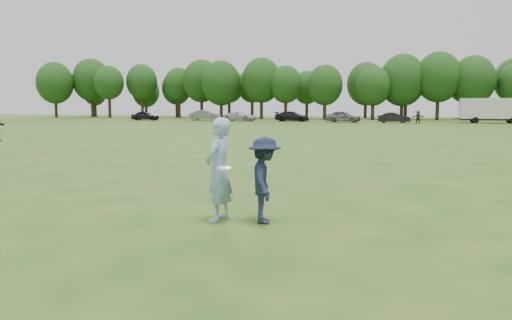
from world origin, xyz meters
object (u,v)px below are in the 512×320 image
object	(u,v)px
defender	(265,180)
car_c	(240,116)
thrower	(219,170)
car_f	(394,118)
car_e	(343,117)
car_a	(145,116)
cargo_trailer	(493,109)
car_d	(292,116)
player_far_d	(418,117)
car_b	(205,115)

from	to	relation	value
defender	car_c	distance (m)	64.08
thrower	car_f	size ratio (longest dim) A/B	0.49
thrower	car_e	distance (m)	59.15
car_a	cargo_trailer	xyz separation A→B (m)	(48.92, 1.61, 1.06)
car_c	car_f	bearing A→B (deg)	-90.26
car_d	car_e	distance (m)	7.77
defender	car_c	world-z (taller)	defender
car_d	cargo_trailer	distance (m)	26.35
car_f	car_e	bearing A→B (deg)	79.00
player_far_d	car_e	world-z (taller)	player_far_d
player_far_d	car_d	distance (m)	17.63
car_c	cargo_trailer	world-z (taller)	cargo_trailer
car_a	car_c	bearing A→B (deg)	-91.40
car_f	thrower	bearing A→B (deg)	170.67
thrower	car_d	size ratio (longest dim) A/B	0.41
player_far_d	cargo_trailer	distance (m)	10.50
car_b	car_d	xyz separation A→B (m)	(13.51, -0.49, -0.06)
thrower	car_b	xyz separation A→B (m)	(-25.19, 61.51, -0.23)
car_e	cargo_trailer	world-z (taller)	cargo_trailer
player_far_d	car_d	world-z (taller)	player_far_d
car_a	cargo_trailer	bearing A→B (deg)	-93.92
car_d	cargo_trailer	xyz separation A→B (m)	(26.32, 0.28, 1.06)
player_far_d	car_e	distance (m)	9.86
car_d	car_a	bearing A→B (deg)	96.83
car_d	car_f	distance (m)	14.29
player_far_d	car_b	size ratio (longest dim) A/B	0.35
player_far_d	car_f	bearing A→B (deg)	157.20
player_far_d	car_b	xyz separation A→B (m)	(-30.55, 5.02, -0.04)
thrower	player_far_d	xyz separation A→B (m)	(5.36, 56.49, -0.19)
defender	player_far_d	world-z (taller)	defender
thrower	car_c	xyz separation A→B (m)	(-19.42, 60.83, -0.33)
thrower	player_far_d	world-z (taller)	thrower
car_b	car_d	size ratio (longest dim) A/B	0.95
player_far_d	car_e	xyz separation A→B (m)	(-9.53, 2.51, -0.03)
defender	car_e	world-z (taller)	defender
car_b	car_c	size ratio (longest dim) A/B	0.96
thrower	cargo_trailer	distance (m)	63.02
car_b	car_e	distance (m)	21.16
car_d	car_e	xyz separation A→B (m)	(7.51, -2.01, 0.07)
thrower	car_a	world-z (taller)	thrower
car_c	car_f	size ratio (longest dim) A/B	1.18
car_a	car_e	xyz separation A→B (m)	(30.11, -0.68, 0.07)
car_a	cargo_trailer	world-z (taller)	cargo_trailer
car_b	cargo_trailer	xyz separation A→B (m)	(39.83, -0.21, 1.00)
defender	cargo_trailer	xyz separation A→B (m)	(13.73, 61.23, 0.95)
player_far_d	car_d	bearing A→B (deg)	177.07
car_b	car_f	xyz separation A→B (m)	(27.59, -2.97, -0.09)
car_f	cargo_trailer	distance (m)	12.60
player_far_d	car_a	xyz separation A→B (m)	(-39.64, 3.19, -0.10)
defender	car_a	world-z (taller)	defender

